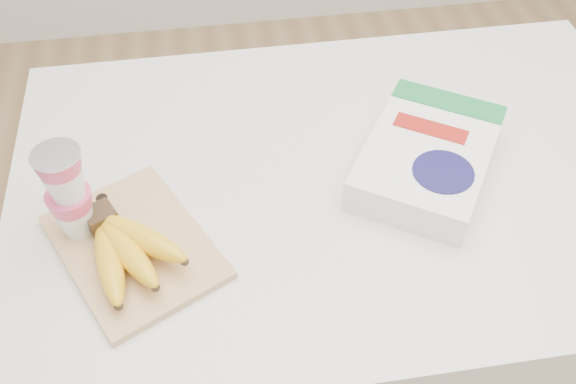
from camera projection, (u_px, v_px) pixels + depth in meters
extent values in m
cube|color=silver|center=(337.00, 309.00, 1.53)|extent=(1.25, 0.83, 0.94)
cube|color=tan|center=(134.00, 247.00, 1.06)|extent=(0.33, 0.36, 0.01)
cube|color=#382816|center=(100.00, 218.00, 1.06)|extent=(0.06, 0.06, 0.03)
ellipsoid|color=yellow|center=(110.00, 262.00, 1.00)|extent=(0.07, 0.19, 0.05)
sphere|color=#382816|center=(119.00, 306.00, 0.95)|extent=(0.01, 0.01, 0.01)
ellipsoid|color=yellow|center=(127.00, 252.00, 1.01)|extent=(0.13, 0.18, 0.05)
sphere|color=#382816|center=(156.00, 288.00, 0.96)|extent=(0.01, 0.01, 0.01)
ellipsoid|color=yellow|center=(142.00, 238.00, 1.02)|extent=(0.17, 0.15, 0.05)
sphere|color=#382816|center=(184.00, 262.00, 0.99)|extent=(0.01, 0.01, 0.01)
cylinder|color=silver|center=(55.00, 155.00, 0.94)|extent=(0.08, 0.08, 0.00)
cube|color=white|center=(427.00, 157.00, 1.16)|extent=(0.35, 0.38, 0.07)
cube|color=#1B7A3D|center=(449.00, 101.00, 1.22)|extent=(0.21, 0.16, 0.00)
cylinder|color=#151348|center=(443.00, 172.00, 1.09)|extent=(0.15, 0.15, 0.00)
cube|color=#A01A12|center=(431.00, 128.00, 1.17)|extent=(0.13, 0.11, 0.00)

